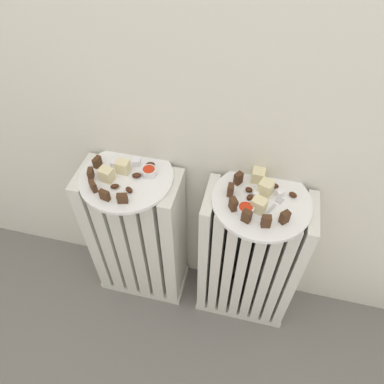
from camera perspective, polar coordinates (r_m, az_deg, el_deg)
name	(u,v)px	position (r m, az deg, el deg)	size (l,w,h in m)	color
ground_plane	(175,353)	(1.53, -2.68, -24.27)	(6.00, 6.00, 0.00)	slate
radiator_left	(138,238)	(1.40, -8.56, -7.26)	(0.35, 0.18, 0.64)	silver
radiator_right	(248,260)	(1.34, 8.98, -10.70)	(0.35, 0.18, 0.64)	silver
plate_left	(127,177)	(1.14, -10.40, 2.30)	(0.30, 0.30, 0.01)	white
plate_right	(262,201)	(1.08, 11.03, -1.44)	(0.30, 0.30, 0.01)	white
dark_cake_slice_left_0	(97,162)	(1.18, -14.88, 4.66)	(0.03, 0.01, 0.03)	#472B19
dark_cake_slice_left_1	(91,174)	(1.15, -15.86, 2.81)	(0.03, 0.01, 0.03)	#472B19
dark_cake_slice_left_2	(93,186)	(1.11, -15.49, 0.92)	(0.03, 0.01, 0.03)	#472B19
dark_cake_slice_left_3	(105,195)	(1.07, -13.77, -0.50)	(0.03, 0.01, 0.03)	#472B19
dark_cake_slice_left_4	(122,198)	(1.05, -11.06, -1.00)	(0.03, 0.01, 0.03)	#472B19
marble_cake_slice_left_0	(106,175)	(1.12, -13.48, 2.71)	(0.04, 0.03, 0.04)	beige
marble_cake_slice_left_1	(123,167)	(1.14, -10.96, 3.99)	(0.04, 0.03, 0.04)	beige
turkish_delight_left_0	(114,164)	(1.17, -12.30, 4.41)	(0.02, 0.02, 0.02)	white
turkish_delight_left_1	(137,162)	(1.16, -8.78, 4.75)	(0.02, 0.02, 0.02)	white
medjool_date_left_0	(150,164)	(1.15, -6.64, 4.38)	(0.03, 0.02, 0.02)	#3D1E0F
medjool_date_left_1	(115,186)	(1.11, -12.21, 0.90)	(0.03, 0.02, 0.01)	#3D1E0F
medjool_date_left_2	(137,175)	(1.13, -8.81, 2.64)	(0.03, 0.02, 0.01)	#3D1E0F
medjool_date_left_3	(129,190)	(1.09, -10.01, 0.35)	(0.03, 0.02, 0.02)	#3D1E0F
jam_bowl_left	(149,171)	(1.12, -6.87, 3.29)	(0.05, 0.05, 0.02)	white
dark_cake_slice_right_0	(238,178)	(1.09, 7.41, 2.17)	(0.02, 0.02, 0.04)	#472B19
dark_cake_slice_right_1	(231,190)	(1.06, 6.17, 0.33)	(0.02, 0.02, 0.04)	#472B19
dark_cake_slice_right_2	(233,204)	(1.02, 6.60, -1.93)	(0.02, 0.02, 0.04)	#472B19
dark_cake_slice_right_3	(247,216)	(1.00, 8.69, -3.83)	(0.02, 0.02, 0.04)	#472B19
dark_cake_slice_right_4	(266,221)	(1.00, 11.75, -4.60)	(0.02, 0.02, 0.04)	#472B19
dark_cake_slice_right_5	(285,217)	(1.02, 14.57, -3.92)	(0.02, 0.02, 0.04)	#472B19
marble_cake_slice_right_0	(258,176)	(1.11, 10.54, 2.59)	(0.04, 0.04, 0.04)	beige
marble_cake_slice_right_1	(259,205)	(1.03, 10.61, -2.05)	(0.04, 0.03, 0.04)	beige
marble_cake_slice_right_2	(266,188)	(1.07, 11.67, 0.59)	(0.04, 0.04, 0.05)	beige
turkish_delight_right_0	(280,193)	(1.09, 13.79, -0.16)	(0.02, 0.02, 0.02)	white
turkish_delight_right_1	(256,194)	(1.07, 10.18, -0.36)	(0.02, 0.02, 0.02)	white
medjool_date_right_0	(293,195)	(1.10, 15.80, -0.43)	(0.03, 0.02, 0.01)	#3D1E0F
medjool_date_right_1	(275,186)	(1.11, 13.04, 0.96)	(0.02, 0.01, 0.02)	#3D1E0F
medjool_date_right_2	(249,190)	(1.08, 9.06, 0.37)	(0.02, 0.02, 0.02)	#3D1E0F
medjool_date_right_3	(250,197)	(1.06, 9.19, -0.85)	(0.02, 0.02, 0.02)	#3D1E0F
jam_bowl_right	(245,209)	(1.03, 8.52, -2.71)	(0.05, 0.05, 0.02)	white
fork	(273,207)	(1.06, 12.82, -2.30)	(0.06, 0.10, 0.00)	#B7B7BC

